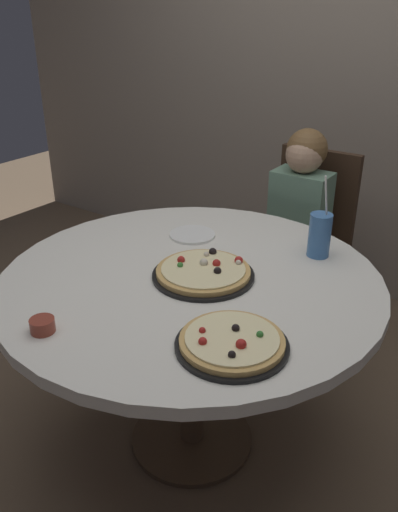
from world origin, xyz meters
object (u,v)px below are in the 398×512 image
(sauce_bowl, at_px, (42,325))
(plate_small, at_px, (192,235))
(pizza_cheese, at_px, (232,342))
(dining_table, at_px, (191,297))
(soda_cup, at_px, (320,235))
(chair_wooden, at_px, (306,237))
(diner_child, at_px, (289,258))
(pizza_veggie, at_px, (204,272))

(sauce_bowl, distance_m, plate_small, 0.78)
(pizza_cheese, xyz_separation_m, plate_small, (-0.51, 0.54, -0.01))
(dining_table, relative_size, soda_cup, 4.21)
(chair_wooden, distance_m, soda_cup, 0.73)
(dining_table, height_order, pizza_cheese, pizza_cheese)
(diner_child, bearing_deg, pizza_cheese, -72.90)
(dining_table, distance_m, soda_cup, 0.51)
(soda_cup, relative_size, plate_small, 1.70)
(pizza_cheese, relative_size, sauce_bowl, 4.40)
(pizza_veggie, bearing_deg, chair_wooden, 92.55)
(soda_cup, bearing_deg, pizza_veggie, -123.92)
(chair_wooden, distance_m, plate_small, 0.77)
(plate_small, bearing_deg, diner_child, 71.21)
(pizza_veggie, height_order, pizza_cheese, same)
(chair_wooden, xyz_separation_m, plate_small, (-0.18, -0.72, 0.22))
(chair_wooden, height_order, pizza_cheese, chair_wooden)
(soda_cup, distance_m, sauce_bowl, 1.00)
(chair_wooden, height_order, soda_cup, soda_cup)
(pizza_cheese, bearing_deg, diner_child, 107.10)
(dining_table, bearing_deg, soda_cup, 52.67)
(pizza_veggie, bearing_deg, soda_cup, 56.08)
(pizza_veggie, height_order, sauce_bowl, pizza_veggie)
(dining_table, distance_m, sauce_bowl, 0.54)
(dining_table, xyz_separation_m, pizza_cheese, (0.33, -0.27, 0.11))
(chair_wooden, relative_size, sauce_bowl, 13.57)
(pizza_cheese, height_order, plate_small, pizza_cheese)
(dining_table, xyz_separation_m, pizza_veggie, (0.04, 0.01, 0.11))
(diner_child, distance_m, soda_cup, 0.62)
(dining_table, xyz_separation_m, sauce_bowl, (-0.14, -0.51, 0.11))
(soda_cup, bearing_deg, plate_small, -166.17)
(plate_small, bearing_deg, sauce_bowl, -87.11)
(pizza_veggie, distance_m, plate_small, 0.34)
(chair_wooden, bearing_deg, soda_cup, -64.01)
(chair_wooden, xyz_separation_m, pizza_cheese, (0.33, -1.26, 0.24))
(diner_child, distance_m, pizza_cheese, 1.16)
(soda_cup, bearing_deg, sauce_bowl, -116.04)
(dining_table, xyz_separation_m, soda_cup, (0.29, 0.38, 0.17))
(plate_small, bearing_deg, dining_table, -55.67)
(plate_small, bearing_deg, pizza_cheese, -46.49)
(dining_table, height_order, sauce_bowl, sauce_bowl)
(diner_child, relative_size, soda_cup, 3.53)
(pizza_veggie, distance_m, sauce_bowl, 0.56)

